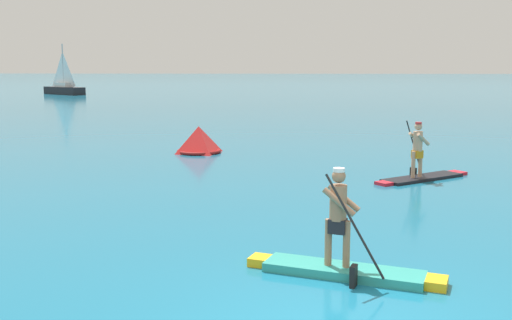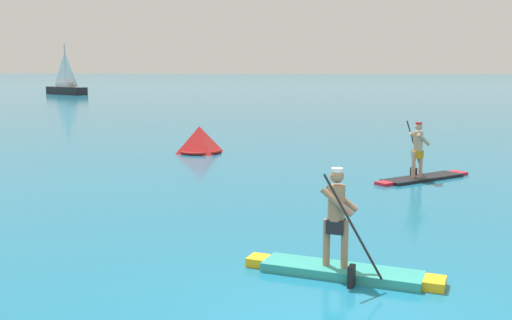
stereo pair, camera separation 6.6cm
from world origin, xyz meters
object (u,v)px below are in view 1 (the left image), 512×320
at_px(paddleboarder_mid_center, 343,255).
at_px(paddleboarder_far_right, 421,167).
at_px(sailboat_left_horizon, 64,88).
at_px(race_marker_buoy, 199,141).

distance_m(paddleboarder_mid_center, paddleboarder_far_right, 8.54).
relative_size(paddleboarder_mid_center, sailboat_left_horizon, 0.54).
xyz_separation_m(paddleboarder_mid_center, race_marker_buoy, (-4.27, 12.88, 0.10)).
height_order(paddleboarder_mid_center, sailboat_left_horizon, sailboat_left_horizon).
distance_m(paddleboarder_mid_center, sailboat_left_horizon, 61.98).
height_order(paddleboarder_mid_center, race_marker_buoy, paddleboarder_mid_center).
relative_size(paddleboarder_far_right, race_marker_buoy, 1.56).
relative_size(paddleboarder_mid_center, race_marker_buoy, 1.61).
distance_m(paddleboarder_far_right, race_marker_buoy, 8.54).
distance_m(race_marker_buoy, sailboat_left_horizon, 48.52).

